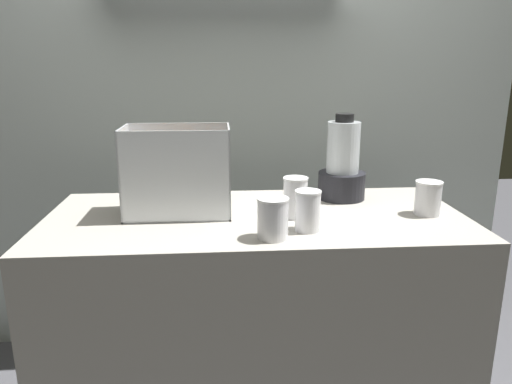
# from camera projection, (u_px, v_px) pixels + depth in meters

# --- Properties ---
(counter) EXTENTS (1.40, 0.64, 0.90)m
(counter) POSITION_uv_depth(u_px,v_px,m) (256.00, 334.00, 1.73)
(counter) COLOR #9E998E
(counter) RESTS_ON ground_plane
(back_wall_unit) EXTENTS (2.60, 0.24, 2.50)m
(back_wall_unit) POSITION_uv_depth(u_px,v_px,m) (243.00, 91.00, 2.26)
(back_wall_unit) COLOR silver
(back_wall_unit) RESTS_ON ground_plane
(carrot_display_bin) EXTENTS (0.35, 0.20, 0.30)m
(carrot_display_bin) POSITION_uv_depth(u_px,v_px,m) (177.00, 187.00, 1.61)
(carrot_display_bin) COLOR white
(carrot_display_bin) RESTS_ON counter
(blender_pitcher) EXTENTS (0.17, 0.17, 0.32)m
(blender_pitcher) POSITION_uv_depth(u_px,v_px,m) (342.00, 167.00, 1.79)
(blender_pitcher) COLOR black
(blender_pitcher) RESTS_ON counter
(juice_cup_pomegranate_far_left) EXTENTS (0.09, 0.09, 0.12)m
(juice_cup_pomegranate_far_left) POSITION_uv_depth(u_px,v_px,m) (273.00, 220.00, 1.39)
(juice_cup_pomegranate_far_left) COLOR white
(juice_cup_pomegranate_far_left) RESTS_ON counter
(juice_cup_mango_left) EXTENTS (0.08, 0.08, 0.13)m
(juice_cup_mango_left) POSITION_uv_depth(u_px,v_px,m) (295.00, 199.00, 1.58)
(juice_cup_mango_left) COLOR white
(juice_cup_mango_left) RESTS_ON counter
(juice_cup_mango_middle) EXTENTS (0.08, 0.08, 0.13)m
(juice_cup_mango_middle) POSITION_uv_depth(u_px,v_px,m) (308.00, 213.00, 1.46)
(juice_cup_mango_middle) COLOR white
(juice_cup_mango_middle) RESTS_ON counter
(juice_cup_mango_right) EXTENTS (0.09, 0.09, 0.11)m
(juice_cup_mango_right) POSITION_uv_depth(u_px,v_px,m) (428.00, 200.00, 1.61)
(juice_cup_mango_right) COLOR white
(juice_cup_mango_right) RESTS_ON counter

